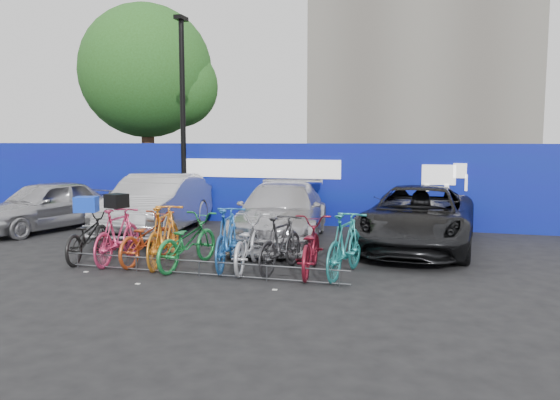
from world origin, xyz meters
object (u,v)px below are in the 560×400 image
at_px(bike_6, 247,243).
at_px(bike_rack, 199,268).
at_px(bike_9, 345,245).
at_px(car_2, 281,213).
at_px(bike_0, 88,236).
at_px(bike_8, 310,246).
at_px(bike_4, 187,241).
at_px(car_3, 418,218).
at_px(tree, 152,75).
at_px(bike_3, 164,235).
at_px(car_1, 157,204).
at_px(lamppost, 183,114).
at_px(bike_2, 147,238).
at_px(bike_5, 227,238).
at_px(bike_7, 281,244).
at_px(bike_1, 118,235).
at_px(car_0, 45,205).

bearing_deg(bike_6, bike_rack, 42.43).
bearing_deg(bike_9, car_2, -46.67).
distance_m(bike_0, bike_8, 4.71).
bearing_deg(bike_4, car_3, -135.06).
distance_m(car_2, car_3, 3.26).
xyz_separation_m(tree, bike_3, (5.73, -10.03, -4.46)).
xyz_separation_m(car_3, bike_6, (-3.10, -3.06, -0.20)).
bearing_deg(car_1, bike_6, -48.21).
distance_m(lamppost, bike_2, 6.19).
bearing_deg(bike_4, bike_5, -159.96).
relative_size(bike_7, bike_8, 0.91).
distance_m(lamppost, bike_7, 7.47).
relative_size(car_2, bike_8, 2.51).
xyz_separation_m(car_3, bike_5, (-3.50, -3.07, -0.12)).
bearing_deg(bike_1, bike_8, 178.00).
bearing_deg(bike_8, bike_5, -5.78).
xyz_separation_m(lamppost, bike_5, (3.46, -5.25, -2.67)).
bearing_deg(car_0, bike_6, -8.51).
bearing_deg(tree, car_3, -32.96).
xyz_separation_m(bike_1, bike_4, (1.54, 0.01, -0.04)).
xyz_separation_m(car_0, bike_1, (4.22, -3.04, -0.13)).
distance_m(bike_rack, car_3, 5.39).
relative_size(bike_6, bike_8, 0.99).
xyz_separation_m(bike_0, bike_3, (1.76, -0.01, 0.10)).
bearing_deg(car_1, bike_1, -81.51).
bearing_deg(bike_4, car_1, -45.71).
height_order(bike_rack, bike_2, bike_2).
relative_size(car_2, bike_4, 2.49).
bearing_deg(bike_rack, bike_9, 15.88).
xyz_separation_m(bike_7, bike_9, (1.22, -0.01, 0.05)).
bearing_deg(car_3, bike_6, -131.39).
bearing_deg(lamppost, bike_rack, -61.93).
bearing_deg(bike_4, bike_7, -167.50).
bearing_deg(bike_4, car_0, -19.91).
xyz_separation_m(bike_8, bike_9, (0.67, -0.02, 0.07)).
height_order(car_3, bike_7, car_3).
distance_m(tree, bike_5, 12.95).
relative_size(bike_0, bike_5, 0.96).
bearing_deg(bike_3, tree, -70.77).
bearing_deg(bike_4, bike_9, -169.45).
bearing_deg(bike_1, car_1, -78.98).
xyz_separation_m(lamppost, car_1, (0.20, -2.05, -2.48)).
bearing_deg(car_0, bike_1, -21.94).
relative_size(car_2, bike_6, 2.52).
distance_m(bike_1, bike_8, 3.97).
xyz_separation_m(bike_2, bike_6, (2.15, 0.02, 0.01)).
relative_size(bike_0, bike_7, 1.07).
relative_size(tree, lamppost, 1.28).
bearing_deg(bike_3, bike_6, 174.08).
height_order(bike_0, bike_3, bike_3).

